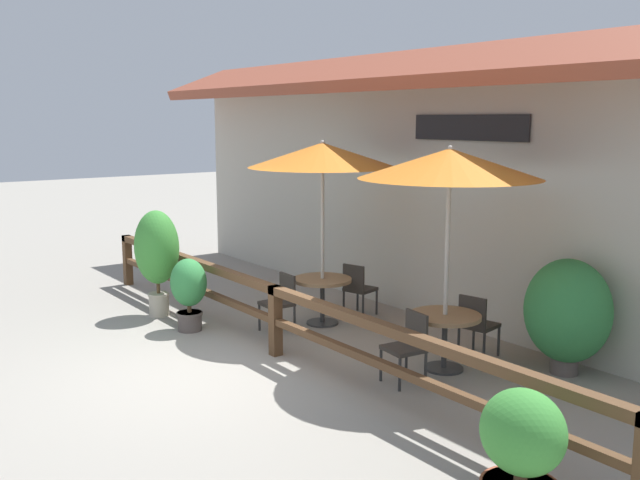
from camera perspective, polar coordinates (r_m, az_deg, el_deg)
ground_plane at (r=9.19m, az=-9.13°, el=-10.33°), size 60.00×60.00×0.00m
building_facade at (r=11.17m, az=9.59°, el=4.61°), size 14.28×1.49×4.23m
patio_railing at (r=9.49m, az=-3.60°, el=-5.19°), size 10.40×0.14×0.95m
patio_umbrella_near at (r=10.65m, az=0.20°, el=6.79°), size 2.23×2.23×2.81m
dining_table_near at (r=10.94m, az=0.19°, el=-3.82°), size 0.90×0.90×0.72m
chair_near_streetside at (r=10.62m, az=-3.18°, el=-4.79°), size 0.44×0.44×0.85m
chair_near_wallside at (r=11.41m, az=3.06°, el=-3.76°), size 0.51×0.51×0.85m
patio_umbrella_middle at (r=8.76m, az=10.35°, el=6.01°), size 2.23×2.23×2.81m
dining_table_middle at (r=9.11m, az=9.96°, el=-6.75°), size 0.90×0.90×0.72m
chair_middle_streetside at (r=8.65m, az=7.05°, el=-8.25°), size 0.47×0.47×0.85m
chair_middle_wallside at (r=9.66m, az=12.44°, el=-6.48°), size 0.49×0.49×0.85m
potted_plant_tall_tropical at (r=11.55m, az=-12.92°, el=-0.85°), size 0.76×0.69×1.71m
potted_plant_broad_leaf at (r=10.76m, az=-10.46°, el=-3.84°), size 0.59×0.53×1.09m
potted_plant_entrance_palm at (r=6.04m, az=15.85°, el=-15.88°), size 0.70×0.64×1.06m
potted_plant_small_flowering at (r=9.29m, az=19.19°, el=-5.46°), size 1.09×0.98×1.45m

